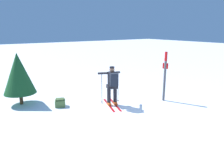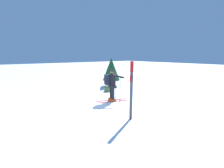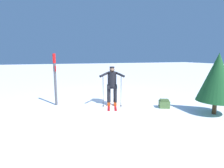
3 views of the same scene
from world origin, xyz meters
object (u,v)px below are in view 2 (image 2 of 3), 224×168
object	(u,v)px
trail_marker	(131,86)
pine_tree	(111,69)
dropped_backpack	(108,89)
skier	(111,83)

from	to	relation	value
trail_marker	pine_tree	size ratio (longest dim) A/B	0.99
dropped_backpack	pine_tree	world-z (taller)	pine_tree
skier	trail_marker	world-z (taller)	trail_marker
trail_marker	pine_tree	xyz separation A→B (m)	(5.18, -3.04, 0.06)
dropped_backpack	trail_marker	distance (m)	4.51
trail_marker	pine_tree	distance (m)	6.01
skier	dropped_backpack	bearing A→B (deg)	-30.34
dropped_backpack	pine_tree	bearing A→B (deg)	-45.40
dropped_backpack	pine_tree	distance (m)	2.05
trail_marker	dropped_backpack	bearing A→B (deg)	-24.60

